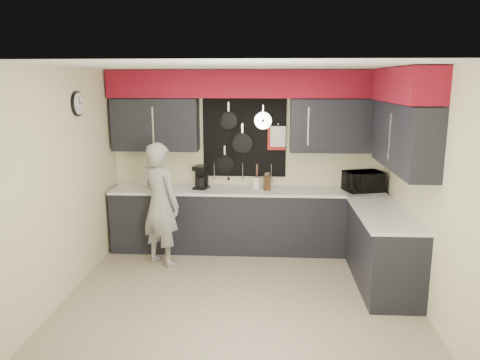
# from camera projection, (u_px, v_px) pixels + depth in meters

# --- Properties ---
(ground) EXTENTS (4.00, 4.00, 0.00)m
(ground) POSITION_uv_depth(u_px,v_px,m) (241.00, 293.00, 5.51)
(ground) COLOR tan
(ground) RESTS_ON ground
(back_wall_assembly) EXTENTS (4.00, 0.36, 2.60)m
(back_wall_assembly) POSITION_uv_depth(u_px,v_px,m) (248.00, 112.00, 6.65)
(back_wall_assembly) COLOR beige
(back_wall_assembly) RESTS_ON ground
(right_wall_assembly) EXTENTS (0.36, 3.50, 2.60)m
(right_wall_assembly) POSITION_uv_depth(u_px,v_px,m) (407.00, 127.00, 5.25)
(right_wall_assembly) COLOR beige
(right_wall_assembly) RESTS_ON ground
(left_wall_assembly) EXTENTS (0.05, 3.50, 2.60)m
(left_wall_assembly) POSITION_uv_depth(u_px,v_px,m) (68.00, 180.00, 5.36)
(left_wall_assembly) COLOR beige
(left_wall_assembly) RESTS_ON ground
(base_cabinets) EXTENTS (3.95, 2.20, 0.92)m
(base_cabinets) POSITION_uv_depth(u_px,v_px,m) (281.00, 227.00, 6.49)
(base_cabinets) COLOR black
(base_cabinets) RESTS_ON ground
(microwave) EXTENTS (0.59, 0.49, 0.28)m
(microwave) POSITION_uv_depth(u_px,v_px,m) (363.00, 181.00, 6.57)
(microwave) COLOR black
(microwave) RESTS_ON base_cabinets
(knife_block) EXTENTS (0.11, 0.11, 0.20)m
(knife_block) POSITION_uv_depth(u_px,v_px,m) (267.00, 183.00, 6.65)
(knife_block) COLOR #352211
(knife_block) RESTS_ON base_cabinets
(utensil_crock) EXTENTS (0.12, 0.12, 0.16)m
(utensil_crock) POSITION_uv_depth(u_px,v_px,m) (257.00, 183.00, 6.77)
(utensil_crock) COLOR white
(utensil_crock) RESTS_ON base_cabinets
(coffee_maker) EXTENTS (0.23, 0.27, 0.33)m
(coffee_maker) POSITION_uv_depth(u_px,v_px,m) (201.00, 176.00, 6.74)
(coffee_maker) COLOR black
(coffee_maker) RESTS_ON base_cabinets
(person) EXTENTS (0.73, 0.66, 1.67)m
(person) POSITION_uv_depth(u_px,v_px,m) (160.00, 204.00, 6.23)
(person) COLOR #9B9B99
(person) RESTS_ON ground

